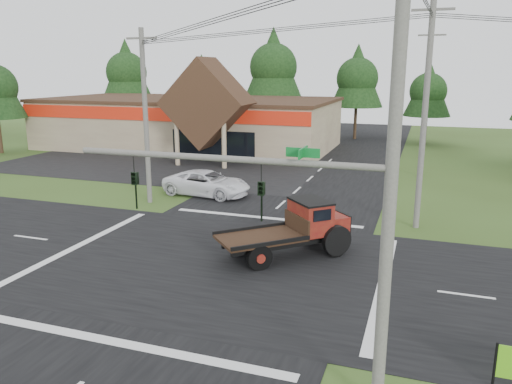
% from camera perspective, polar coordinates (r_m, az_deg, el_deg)
% --- Properties ---
extents(ground, '(120.00, 120.00, 0.00)m').
position_cam_1_polar(ground, '(21.81, -4.52, -8.05)').
color(ground, '#334719').
rests_on(ground, ground).
extents(road_ns, '(12.00, 120.00, 0.02)m').
position_cam_1_polar(road_ns, '(21.81, -4.52, -8.02)').
color(road_ns, black).
rests_on(road_ns, ground).
extents(road_ew, '(120.00, 12.00, 0.02)m').
position_cam_1_polar(road_ew, '(21.81, -4.52, -8.02)').
color(road_ew, black).
rests_on(road_ew, ground).
extents(parking_apron, '(28.00, 14.00, 0.02)m').
position_cam_1_polar(parking_apron, '(44.33, -11.47, 3.00)').
color(parking_apron, black).
rests_on(parking_apron, ground).
extents(cvs_building, '(30.40, 18.20, 9.19)m').
position_cam_1_polar(cvs_building, '(53.96, -7.52, 8.00)').
color(cvs_building, gray).
rests_on(cvs_building, ground).
extents(traffic_signal_mast, '(8.12, 0.24, 7.00)m').
position_cam_1_polar(traffic_signal_mast, '(11.87, 6.67, -4.31)').
color(traffic_signal_mast, '#595651').
rests_on(traffic_signal_mast, ground).
extents(utility_pole_nr, '(2.00, 0.30, 11.00)m').
position_cam_1_polar(utility_pole_nr, '(11.33, 15.17, 0.79)').
color(utility_pole_nr, '#595651').
rests_on(utility_pole_nr, ground).
extents(utility_pole_nw, '(2.00, 0.30, 10.50)m').
position_cam_1_polar(utility_pole_nw, '(31.19, -12.51, 8.48)').
color(utility_pole_nw, '#595651').
rests_on(utility_pole_nw, ground).
extents(utility_pole_ne, '(2.00, 0.30, 11.50)m').
position_cam_1_polar(utility_pole_ne, '(26.64, 18.71, 8.31)').
color(utility_pole_ne, '#595651').
rests_on(utility_pole_ne, ground).
extents(utility_pole_n, '(2.00, 0.30, 11.20)m').
position_cam_1_polar(utility_pole_n, '(40.62, 18.93, 9.72)').
color(utility_pole_n, '#595651').
rests_on(utility_pole_n, ground).
extents(tree_row_a, '(6.72, 6.72, 12.12)m').
position_cam_1_polar(tree_row_a, '(69.88, -14.60, 13.31)').
color(tree_row_a, '#332316').
rests_on(tree_row_a, ground).
extents(tree_row_b, '(5.60, 5.60, 10.10)m').
position_cam_1_polar(tree_row_b, '(66.78, -6.19, 12.50)').
color(tree_row_b, '#332316').
rests_on(tree_row_b, ground).
extents(tree_row_c, '(7.28, 7.28, 13.13)m').
position_cam_1_polar(tree_row_c, '(62.25, 2.00, 14.34)').
color(tree_row_c, '#332316').
rests_on(tree_row_c, ground).
extents(tree_row_d, '(6.16, 6.16, 11.11)m').
position_cam_1_polar(tree_row_d, '(61.10, 11.51, 12.83)').
color(tree_row_d, '#332316').
rests_on(tree_row_d, ground).
extents(tree_row_e, '(5.04, 5.04, 9.09)m').
position_cam_1_polar(tree_row_e, '(58.58, 19.10, 11.02)').
color(tree_row_e, '#332316').
rests_on(tree_row_e, ground).
extents(antique_flatbed_truck, '(5.96, 5.78, 2.51)m').
position_cam_1_polar(antique_flatbed_truck, '(22.09, 3.49, -4.28)').
color(antique_flatbed_truck, '#5F0D0F').
rests_on(antique_flatbed_truck, ground).
extents(white_pickup, '(6.05, 3.25, 1.61)m').
position_cam_1_polar(white_pickup, '(33.15, -5.62, 1.01)').
color(white_pickup, white).
rests_on(white_pickup, ground).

